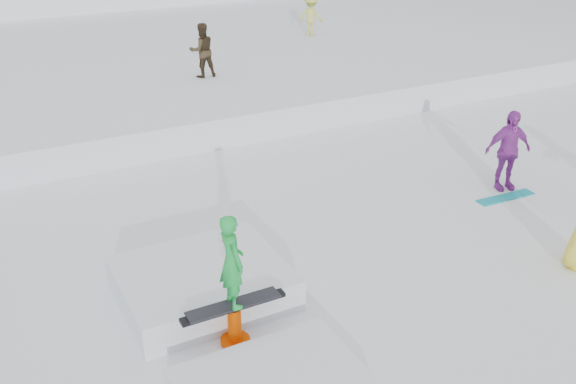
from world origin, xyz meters
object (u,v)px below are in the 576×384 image
walker_ygreen (311,16)px  walker_olive (202,50)px  jib_rail_feature (220,305)px  spectator_purple (508,150)px

walker_ygreen → walker_olive: bearing=75.3°
jib_rail_feature → spectator_purple: bearing=11.9°
walker_ygreen → jib_rail_feature: size_ratio=0.34×
walker_ygreen → spectator_purple: bearing=124.1°
walker_ygreen → spectator_purple: (-2.13, -12.41, -0.65)m
walker_olive → jib_rail_feature: bearing=71.9°
walker_olive → walker_ygreen: bearing=-146.8°
walker_olive → spectator_purple: size_ratio=0.90×
walker_olive → spectator_purple: (3.59, -8.91, -0.71)m
walker_olive → walker_ygreen: walker_olive is taller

